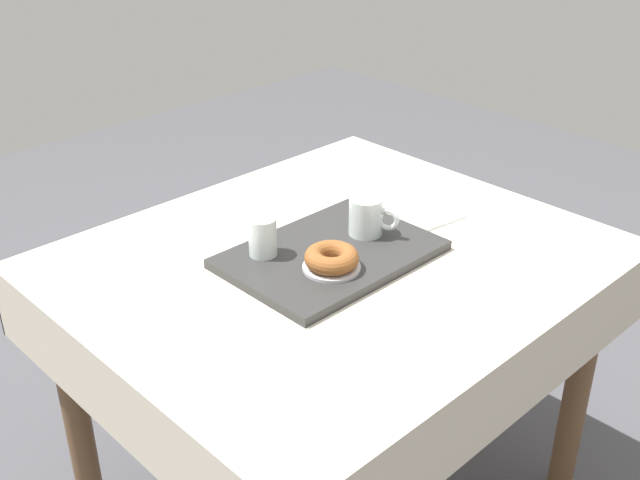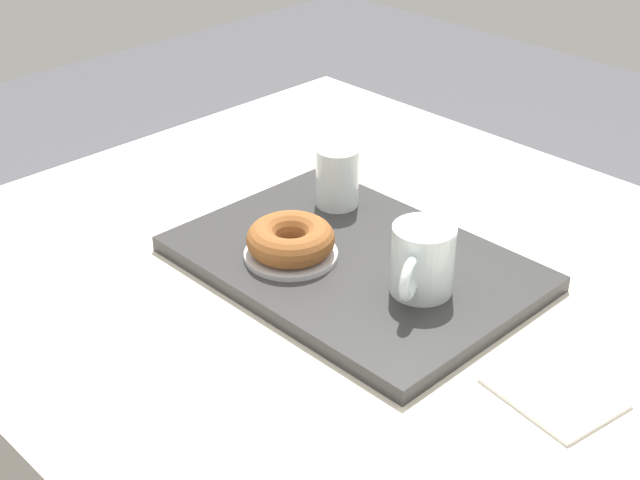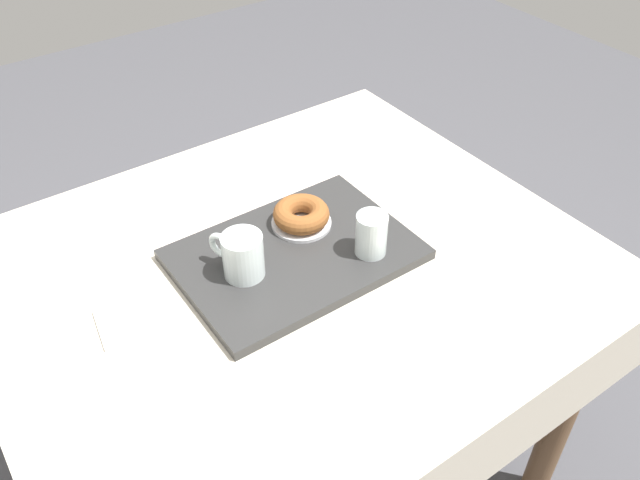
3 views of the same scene
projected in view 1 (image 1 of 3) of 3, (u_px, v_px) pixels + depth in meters
dining_table at (333, 293)px, 1.76m from camera, size 1.13×0.97×0.75m
serving_tray at (330, 254)px, 1.70m from camera, size 0.45×0.32×0.02m
tea_mug_left at (367, 217)px, 1.74m from camera, size 0.08×0.11×0.09m
water_glass_near at (263, 238)px, 1.66m from camera, size 0.06×0.06×0.09m
donut_plate_left at (332, 267)px, 1.62m from camera, size 0.12×0.12×0.01m
sugar_donut_left at (332, 258)px, 1.61m from camera, size 0.11×0.11×0.04m
paper_napkin at (433, 216)px, 1.88m from camera, size 0.14×0.12×0.01m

